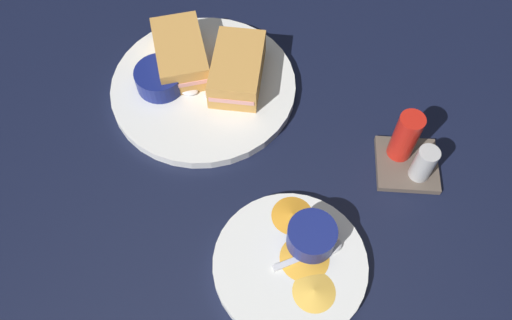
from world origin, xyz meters
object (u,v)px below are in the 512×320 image
Objects in this scene: ramekin_dark_sauce at (160,78)px; sandwich_half_far at (180,54)px; plate_sandwich_main at (204,87)px; spoon_by_gravy_ramekin at (322,250)px; condiment_caddy at (410,152)px; sandwich_half_near at (237,69)px; spoon_by_dark_ramekin at (196,92)px; plate_chips_companion at (290,265)px; ramekin_light_gravy at (312,236)px.

sandwich_half_far is at bearing 150.35° from ramekin_dark_sauce.
ramekin_dark_sauce reaches higher than plate_sandwich_main.
spoon_by_gravy_ramekin is 1.00× the size of condiment_caddy.
sandwich_half_near and sandwich_half_far have the same top height.
spoon_by_dark_ramekin reaches higher than plate_chips_companion.
condiment_caddy is (13.29, 26.11, -0.59)cm from sandwich_half_near.
spoon_by_dark_ramekin is at bearing -61.42° from sandwich_half_near.
plate_chips_companion is (30.47, 9.57, -3.20)cm from sandwich_half_near.
sandwich_half_near reaches higher than ramekin_dark_sauce.
ramekin_dark_sauce is at bearing -84.12° from plate_sandwich_main.
spoon_by_gravy_ramekin is (-1.95, 4.07, 1.16)cm from plate_chips_companion.
sandwich_half_near is at bearing 74.88° from sandwich_half_far.
ramekin_dark_sauce is at bearing -102.62° from spoon_by_dark_ramekin.
sandwich_half_near reaches higher than ramekin_light_gravy.
plate_chips_companion is at bearing -64.34° from spoon_by_gravy_ramekin.
sandwich_half_far reaches higher than ramekin_dark_sauce.
sandwich_half_far is at bearing -144.22° from ramekin_light_gravy.
sandwich_half_far is (-2.56, -9.46, 0.00)cm from sandwich_half_near.
sandwich_half_near reaches higher than spoon_by_gravy_ramekin.
ramekin_light_gravy is 2.52cm from spoon_by_gravy_ramekin.
ramekin_light_gravy is (25.26, 24.26, 0.28)cm from ramekin_dark_sauce.
spoon_by_dark_ramekin and spoon_by_gravy_ramekin have the same top height.
spoon_by_dark_ramekin is at bearing -149.56° from plate_chips_companion.
plate_sandwich_main is at bearing 95.88° from ramekin_dark_sauce.
plate_sandwich_main is 6.50cm from sandwich_half_near.
plate_chips_companion is (27.03, 15.89, -1.16)cm from spoon_by_dark_ramekin.
sandwich_half_near is 7.47cm from spoon_by_dark_ramekin.
spoon_by_gravy_ramekin is (28.52, 13.64, -2.04)cm from sandwich_half_near.
ramekin_light_gravy reaches higher than ramekin_dark_sauce.
plate_chips_companion is at bearing 27.39° from plate_sandwich_main.
spoon_by_dark_ramekin is (6.00, 3.14, -2.04)cm from sandwich_half_far.
sandwich_half_near is 1.43× the size of spoon_by_gravy_ramekin.
plate_sandwich_main is at bearing -152.61° from plate_chips_companion.
plate_sandwich_main is 31.48cm from ramekin_light_gravy.
ramekin_light_gravy is at bearing 37.59° from spoon_by_dark_ramekin.
ramekin_dark_sauce is at bearing -135.67° from spoon_by_gravy_ramekin.
spoon_by_gravy_ramekin is (25.08, 19.96, 0.00)cm from spoon_by_dark_ramekin.
ramekin_light_gravy is at bearing 23.88° from sandwich_half_near.
sandwich_half_far is at bearing -152.35° from spoon_by_dark_ramekin.
condiment_caddy is (-17.18, 16.53, 2.61)cm from plate_chips_companion.
plate_chips_companion is at bearing -43.90° from condiment_caddy.
spoon_by_dark_ramekin is 32.05cm from spoon_by_gravy_ramekin.
condiment_caddy is (11.15, 38.23, 0.04)cm from ramekin_dark_sauce.
sandwich_half_near is 0.93× the size of sandwich_half_far.
sandwich_half_far is 1.89× the size of ramekin_dark_sauce.
spoon_by_dark_ramekin is 1.04× the size of spoon_by_gravy_ramekin.
spoon_by_dark_ramekin is 0.49× the size of plate_chips_companion.
sandwich_half_near reaches higher than spoon_by_dark_ramekin.
sandwich_half_far is at bearing -150.05° from plate_chips_companion.
condiment_caddy reaches higher than spoon_by_dark_ramekin.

